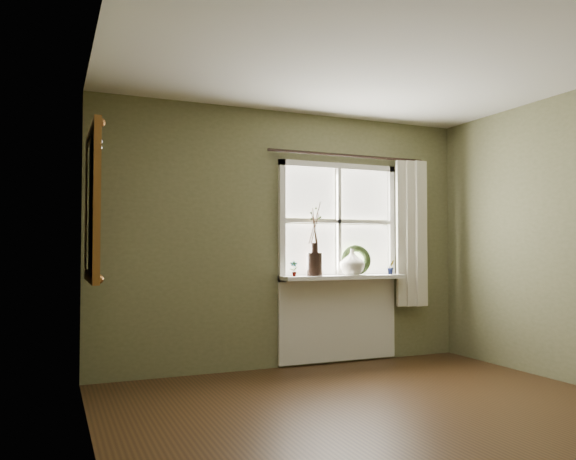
# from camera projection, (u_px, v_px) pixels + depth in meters

# --- Properties ---
(floor) EXTENTS (4.50, 4.50, 0.00)m
(floor) POSITION_uv_depth(u_px,v_px,m) (428.00, 434.00, 3.61)
(floor) COLOR #372211
(floor) RESTS_ON ground
(ceiling) EXTENTS (4.50, 4.50, 0.00)m
(ceiling) POSITION_uv_depth(u_px,v_px,m) (424.00, 35.00, 3.70)
(ceiling) COLOR silver
(ceiling) RESTS_ON ground
(wall_back) EXTENTS (4.00, 0.10, 2.60)m
(wall_back) POSITION_uv_depth(u_px,v_px,m) (288.00, 238.00, 5.77)
(wall_back) COLOR #696A46
(wall_back) RESTS_ON ground
(wall_left) EXTENTS (0.10, 4.50, 2.60)m
(wall_left) POSITION_uv_depth(u_px,v_px,m) (94.00, 227.00, 2.85)
(wall_left) COLOR #696A46
(wall_left) RESTS_ON ground
(window_frame) EXTENTS (1.36, 0.06, 1.24)m
(window_frame) POSITION_uv_depth(u_px,v_px,m) (338.00, 222.00, 5.92)
(window_frame) COLOR white
(window_frame) RESTS_ON wall_back
(window_sill) EXTENTS (1.36, 0.26, 0.04)m
(window_sill) POSITION_uv_depth(u_px,v_px,m) (343.00, 277.00, 5.80)
(window_sill) COLOR white
(window_sill) RESTS_ON wall_back
(window_apron) EXTENTS (1.36, 0.04, 0.88)m
(window_apron) POSITION_uv_depth(u_px,v_px,m) (339.00, 319.00, 5.89)
(window_apron) COLOR white
(window_apron) RESTS_ON ground
(dark_jug) EXTENTS (0.18, 0.18, 0.23)m
(dark_jug) POSITION_uv_depth(u_px,v_px,m) (315.00, 264.00, 5.68)
(dark_jug) COLOR black
(dark_jug) RESTS_ON window_sill
(cream_vase) EXTENTS (0.31, 0.31, 0.27)m
(cream_vase) POSITION_uv_depth(u_px,v_px,m) (352.00, 262.00, 5.85)
(cream_vase) COLOR beige
(cream_vase) RESTS_ON window_sill
(wreath) EXTENTS (0.34, 0.19, 0.33)m
(wreath) POSITION_uv_depth(u_px,v_px,m) (356.00, 263.00, 5.91)
(wreath) COLOR #2B3E1B
(wreath) RESTS_ON window_sill
(potted_plant_left) EXTENTS (0.10, 0.08, 0.16)m
(potted_plant_left) POSITION_uv_depth(u_px,v_px,m) (294.00, 268.00, 5.59)
(potted_plant_left) COLOR #2B3E1B
(potted_plant_left) RESTS_ON window_sill
(potted_plant_right) EXTENTS (0.10, 0.08, 0.15)m
(potted_plant_right) POSITION_uv_depth(u_px,v_px,m) (391.00, 267.00, 6.03)
(potted_plant_right) COLOR #2B3E1B
(potted_plant_right) RESTS_ON window_sill
(curtain) EXTENTS (0.36, 0.12, 1.59)m
(curtain) POSITION_uv_depth(u_px,v_px,m) (410.00, 233.00, 6.16)
(curtain) COLOR beige
(curtain) RESTS_ON wall_back
(curtain_rod) EXTENTS (1.84, 0.03, 0.03)m
(curtain_rod) POSITION_uv_depth(u_px,v_px,m) (349.00, 156.00, 5.93)
(curtain_rod) COLOR black
(curtain_rod) RESTS_ON wall_back
(gilt_mirror) EXTENTS (0.10, 0.99, 1.18)m
(gilt_mirror) POSITION_uv_depth(u_px,v_px,m) (92.00, 204.00, 4.30)
(gilt_mirror) COLOR white
(gilt_mirror) RESTS_ON wall_left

